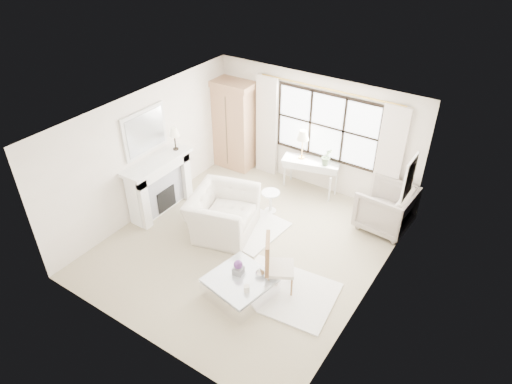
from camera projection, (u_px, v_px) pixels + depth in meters
floor at (246, 245)px, 9.13m from camera, size 5.50×5.50×0.00m
ceiling at (244, 122)px, 7.62m from camera, size 5.50×5.50×0.00m
wall_back at (314, 133)px, 10.28m from camera, size 5.00×0.00×5.00m
wall_front at (135, 278)px, 6.47m from camera, size 5.00×0.00×5.00m
wall_left at (147, 153)px, 9.52m from camera, size 0.00×5.50×5.50m
wall_right at (375, 237)px, 7.23m from camera, size 0.00×5.50×5.50m
window_pane at (327, 126)px, 9.99m from camera, size 2.40×0.02×1.50m
window_frame at (327, 127)px, 9.98m from camera, size 2.50×0.04×1.50m
curtain_rod at (329, 89)px, 9.47m from camera, size 3.30×0.04×0.04m
curtain_left at (267, 126)px, 10.83m from camera, size 0.55×0.10×2.47m
curtain_right at (389, 161)px, 9.45m from camera, size 0.55×0.10×2.47m
fireplace at (159, 184)px, 9.81m from camera, size 0.58×1.66×1.26m
mirror_frame at (145, 132)px, 9.23m from camera, size 0.05×1.15×0.95m
mirror_glass at (146, 132)px, 9.22m from camera, size 0.02×1.00×0.80m
art_frame at (409, 178)px, 8.31m from camera, size 0.04×0.62×0.82m
art_canvas at (408, 178)px, 8.32m from camera, size 0.01×0.52×0.72m
mantel_lamp at (174, 133)px, 9.61m from camera, size 0.22×0.22×0.51m
armoire at (234, 124)px, 11.17m from camera, size 1.14×0.73×2.24m
console_table at (310, 175)px, 10.57m from camera, size 1.37×0.77×0.80m
console_lamp at (303, 136)px, 10.14m from camera, size 0.28×0.28×0.69m
orchid_plant at (327, 157)px, 10.06m from camera, size 0.30×0.29×0.43m
side_table at (271, 199)px, 9.90m from camera, size 0.40×0.40×0.51m
rug_left at (238, 222)px, 9.72m from camera, size 2.00×1.49×0.03m
rug_right at (285, 292)px, 8.05m from camera, size 1.85×1.47×0.03m
club_armchair at (223, 213)px, 9.27m from camera, size 1.52×1.65×0.90m
wingback_chair at (385, 208)px, 9.38m from camera, size 1.10×1.07×0.95m
french_chair at (279, 275)px, 7.99m from camera, size 0.66×0.66×1.08m
coffee_table at (240, 287)px, 7.93m from camera, size 1.17×1.17×0.38m
planter_box at (238, 271)px, 7.89m from camera, size 0.19×0.19×0.13m
planter_flowers at (238, 264)px, 7.81m from camera, size 0.16×0.16×0.16m
pillar_candle at (247, 289)px, 7.54m from camera, size 0.10×0.10×0.12m
coffee_vase at (260, 272)px, 7.82m from camera, size 0.19×0.19×0.17m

